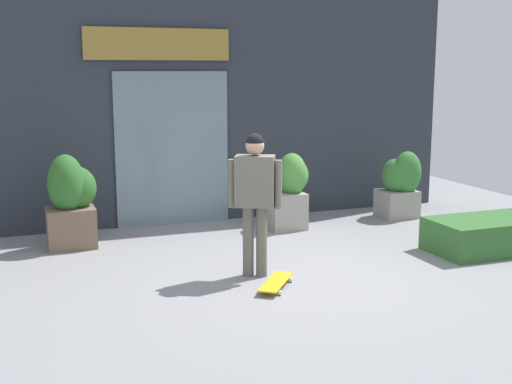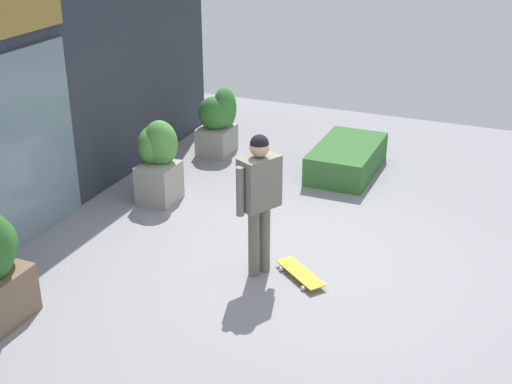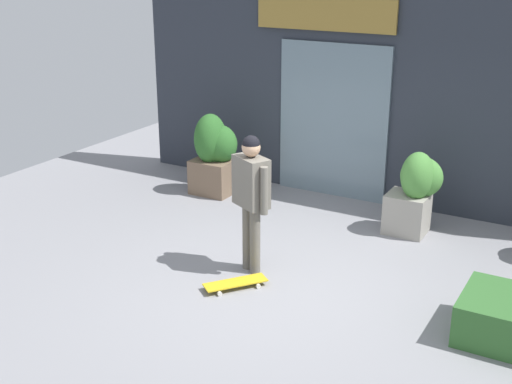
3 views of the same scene
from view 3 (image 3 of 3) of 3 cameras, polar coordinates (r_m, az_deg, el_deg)
name	(u,v)px [view 3 (image 3 of 3)]	position (r m, az deg, el deg)	size (l,w,h in m)	color
ground_plane	(283,279)	(8.18, 2.30, -7.28)	(12.00, 12.00, 0.00)	gray
building_facade	(381,74)	(10.36, 10.46, 9.70)	(8.24, 0.31, 3.96)	#2D333D
skateboarder	(251,190)	(7.97, -0.41, 0.21)	(0.57, 0.44, 1.71)	#666056
skateboard	(235,283)	(7.95, -1.74, -7.64)	(0.63, 0.72, 0.08)	gold
planter_box_right	(214,151)	(10.77, -3.55, 3.42)	(0.70, 0.61, 1.30)	brown
planter_box_mid	(415,189)	(9.47, 13.23, 0.21)	(0.70, 0.58, 1.17)	gray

